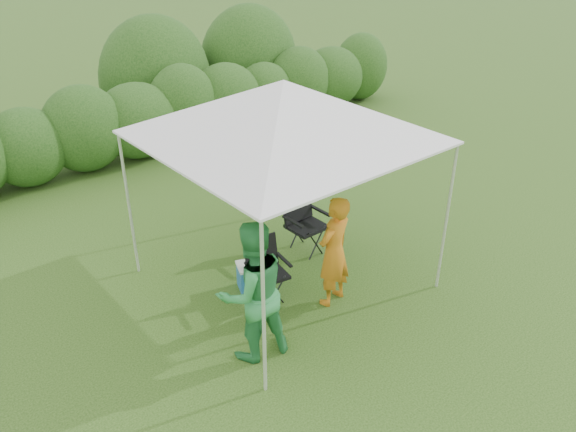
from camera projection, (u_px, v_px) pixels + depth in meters
ground at (308, 294)px, 7.62m from camera, size 70.00×70.00×0.00m
hedge at (115, 124)px, 11.34m from camera, size 16.00×1.53×1.80m
canopy at (284, 110)px, 6.79m from camera, size 3.10×3.10×2.83m
chair_right at (303, 217)px, 8.42m from camera, size 0.59×0.53×0.95m
chair_left at (265, 265)px, 7.39m from camera, size 0.58×0.54×0.83m
man at (334, 251)px, 7.14m from camera, size 0.62×0.47×1.53m
woman at (252, 292)px, 6.21m from camera, size 0.94×0.79×1.72m
cooler at (254, 276)px, 7.68m from camera, size 0.54×0.47×0.38m
bottle at (259, 257)px, 7.54m from camera, size 0.06×0.06×0.22m
lawn_toy at (346, 150)px, 11.87m from camera, size 0.68×0.56×0.34m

